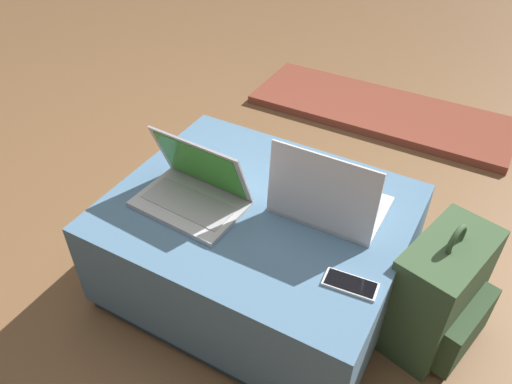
{
  "coord_description": "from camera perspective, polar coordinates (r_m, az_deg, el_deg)",
  "views": [
    {
      "loc": [
        0.58,
        -1.05,
        1.44
      ],
      "look_at": [
        0.01,
        -0.03,
        0.46
      ],
      "focal_mm": 35.0,
      "sensor_mm": 36.0,
      "label": 1
    }
  ],
  "objects": [
    {
      "name": "ground_plane",
      "position": [
        1.88,
        0.22,
        -10.45
      ],
      "size": [
        14.0,
        14.0,
        0.0
      ],
      "primitive_type": "plane",
      "color": "brown"
    },
    {
      "name": "ottoman",
      "position": [
        1.73,
        0.24,
        -6.35
      ],
      "size": [
        0.94,
        0.77,
        0.38
      ],
      "color": "#2A3D4E",
      "rests_on": "ground_plane"
    },
    {
      "name": "laptop_near",
      "position": [
        1.6,
        -7.15,
        0.18
      ],
      "size": [
        0.35,
        0.25,
        0.23
      ],
      "rotation": [
        0.0,
        0.0,
        -0.06
      ],
      "color": "#B7B7BC",
      "rests_on": "ottoman"
    },
    {
      "name": "laptop_far",
      "position": [
        1.56,
        8.25,
        -0.9
      ],
      "size": [
        0.34,
        0.25,
        0.26
      ],
      "rotation": [
        0.0,
        0.0,
        3.15
      ],
      "color": "silver",
      "rests_on": "ottoman"
    },
    {
      "name": "cell_phone",
      "position": [
        1.39,
        10.74,
        -10.3
      ],
      "size": [
        0.15,
        0.08,
        0.01
      ],
      "rotation": [
        0.0,
        0.0,
        1.66
      ],
      "color": "white",
      "rests_on": "ottoman"
    },
    {
      "name": "backpack",
      "position": [
        1.69,
        20.32,
        -11.1
      ],
      "size": [
        0.31,
        0.38,
        0.49
      ],
      "rotation": [
        0.0,
        0.0,
        1.32
      ],
      "color": "#385133",
      "rests_on": "ground_plane"
    },
    {
      "name": "fireplace_hearth",
      "position": [
        2.88,
        13.97,
        8.99
      ],
      "size": [
        1.4,
        0.5,
        0.04
      ],
      "color": "brown",
      "rests_on": "ground_plane"
    }
  ]
}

